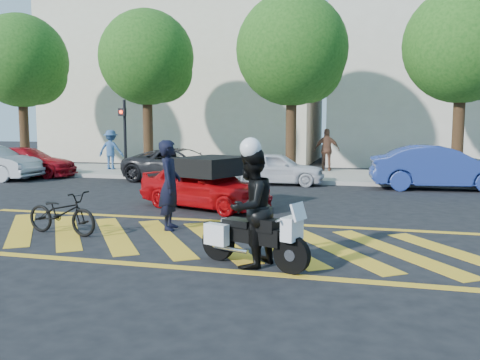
% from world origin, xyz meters
% --- Properties ---
extents(ground, '(90.00, 90.00, 0.00)m').
position_xyz_m(ground, '(0.00, 0.00, 0.00)').
color(ground, black).
rests_on(ground, ground).
extents(sidewalk, '(60.00, 5.00, 0.15)m').
position_xyz_m(sidewalk, '(0.00, 12.00, 0.07)').
color(sidewalk, '#9E998E').
rests_on(sidewalk, ground).
extents(crosswalk, '(12.33, 4.00, 0.01)m').
position_xyz_m(crosswalk, '(-0.04, 0.00, 0.00)').
color(crosswalk, gold).
rests_on(crosswalk, ground).
extents(building_left, '(16.00, 8.00, 10.00)m').
position_xyz_m(building_left, '(-8.00, 21.00, 5.00)').
color(building_left, beige).
rests_on(building_left, ground).
extents(tree_far_left, '(4.40, 4.40, 7.41)m').
position_xyz_m(tree_far_left, '(-12.87, 12.06, 5.05)').
color(tree_far_left, black).
rests_on(tree_far_left, ground).
extents(tree_left, '(4.20, 4.20, 7.26)m').
position_xyz_m(tree_left, '(-6.37, 12.06, 4.99)').
color(tree_left, black).
rests_on(tree_left, ground).
extents(tree_center, '(4.60, 4.60, 7.56)m').
position_xyz_m(tree_center, '(0.13, 12.06, 5.10)').
color(tree_center, black).
rests_on(tree_center, ground).
extents(tree_right, '(4.40, 4.40, 7.41)m').
position_xyz_m(tree_right, '(6.63, 12.06, 5.05)').
color(tree_right, black).
rests_on(tree_right, ground).
extents(signal_pole, '(0.28, 0.43, 3.20)m').
position_xyz_m(signal_pole, '(-6.50, 9.74, 1.92)').
color(signal_pole, black).
rests_on(signal_pole, ground).
extents(officer_bike, '(0.60, 0.78, 1.90)m').
position_xyz_m(officer_bike, '(-0.79, 0.77, 0.95)').
color(officer_bike, black).
rests_on(officer_bike, ground).
extents(bicycle, '(1.76, 0.85, 0.89)m').
position_xyz_m(bicycle, '(-2.73, -0.25, 0.44)').
color(bicycle, black).
rests_on(bicycle, ground).
extents(police_motorcycle, '(1.89, 1.00, 0.87)m').
position_xyz_m(police_motorcycle, '(1.54, -1.53, 0.47)').
color(police_motorcycle, black).
rests_on(police_motorcycle, ground).
extents(officer_moto, '(0.98, 1.10, 1.88)m').
position_xyz_m(officer_moto, '(1.52, -1.54, 0.94)').
color(officer_moto, black).
rests_on(officer_moto, ground).
extents(red_convertible, '(3.99, 2.70, 1.26)m').
position_xyz_m(red_convertible, '(-0.95, 3.50, 0.63)').
color(red_convertible, '#AD070B').
rests_on(red_convertible, ground).
extents(parked_left, '(4.43, 2.18, 1.24)m').
position_xyz_m(parked_left, '(-10.80, 9.20, 0.62)').
color(parked_left, '#A40A14').
rests_on(parked_left, ground).
extents(parked_mid_left, '(4.86, 2.68, 1.29)m').
position_xyz_m(parked_mid_left, '(-3.75, 9.17, 0.64)').
color(parked_mid_left, black).
rests_on(parked_mid_left, ground).
extents(parked_mid_right, '(3.62, 1.64, 1.21)m').
position_xyz_m(parked_mid_right, '(-0.10, 9.20, 0.60)').
color(parked_mid_right, silver).
rests_on(parked_mid_right, ground).
extents(parked_right, '(4.69, 2.00, 1.50)m').
position_xyz_m(parked_right, '(5.56, 9.20, 0.75)').
color(parked_right, navy).
rests_on(parked_right, ground).
extents(pedestrian_left, '(1.22, 0.76, 1.80)m').
position_xyz_m(pedestrian_left, '(-8.29, 11.85, 1.05)').
color(pedestrian_left, '#305385').
rests_on(pedestrian_left, sidewalk).
extents(pedestrian_right, '(1.11, 0.49, 1.87)m').
position_xyz_m(pedestrian_right, '(1.37, 13.52, 1.08)').
color(pedestrian_right, brown).
rests_on(pedestrian_right, sidewalk).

